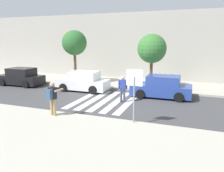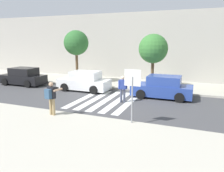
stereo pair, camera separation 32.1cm
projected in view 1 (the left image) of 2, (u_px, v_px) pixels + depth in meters
ground_plane at (105, 101)px, 14.39m from camera, size 120.00×120.00×0.00m
sidewalk_near at (46, 139)px, 8.68m from camera, size 60.00×6.00×0.14m
sidewalk_far at (129, 84)px, 19.88m from camera, size 60.00×4.80×0.14m
building_facade_far at (141, 46)px, 23.27m from camera, size 56.00×4.00×6.62m
crosswalk_stripe_0 at (84, 98)px, 15.11m from camera, size 0.44×5.20×0.01m
crosswalk_stripe_1 at (95, 99)px, 14.84m from camera, size 0.44×5.20×0.01m
crosswalk_stripe_2 at (106, 100)px, 14.57m from camera, size 0.44×5.20×0.01m
crosswalk_stripe_3 at (117, 101)px, 14.30m from camera, size 0.44×5.20×0.01m
crosswalk_stripe_4 at (129, 103)px, 14.03m from camera, size 0.44×5.20×0.01m
stop_sign at (134, 84)px, 9.91m from camera, size 0.76×0.08×2.51m
photographer_with_backpack at (52, 96)px, 11.01m from camera, size 0.66×0.90×1.72m
pedestrian_crossing at (123, 88)px, 13.93m from camera, size 0.56×0.35×1.72m
parked_car_black at (21, 77)px, 19.38m from camera, size 4.10×1.92×1.55m
parked_car_white at (83, 82)px, 17.28m from camera, size 4.10×1.92×1.55m
parked_car_blue at (162, 87)px, 15.21m from camera, size 4.10×1.92×1.55m
street_tree_west at (74, 43)px, 19.10m from camera, size 2.17×2.17×4.67m
street_tree_center at (152, 49)px, 17.14m from camera, size 2.29×2.29×4.30m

